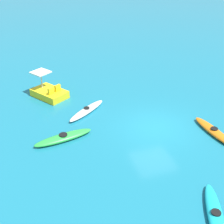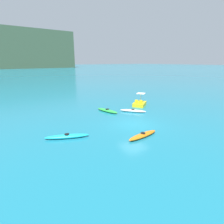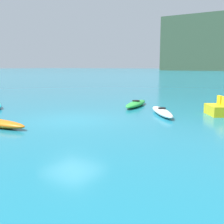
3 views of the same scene
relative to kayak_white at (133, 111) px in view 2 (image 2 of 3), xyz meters
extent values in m
plane|color=#19728C|center=(-2.92, -3.41, -0.16)|extent=(600.00, 600.00, 0.00)
ellipsoid|color=white|center=(0.00, 0.00, 0.00)|extent=(2.46, 2.89, 0.32)
cylinder|color=black|center=(0.00, 0.00, 0.18)|extent=(0.52, 0.52, 0.05)
ellipsoid|color=#19B7C6|center=(-9.71, -2.83, 0.00)|extent=(3.49, 2.01, 0.32)
cylinder|color=black|center=(-9.71, -2.83, 0.18)|extent=(0.52, 0.52, 0.05)
ellipsoid|color=green|center=(-2.51, 1.92, 0.00)|extent=(1.36, 3.37, 0.32)
cylinder|color=black|center=(-2.51, 1.92, 0.18)|extent=(0.54, 0.54, 0.05)
ellipsoid|color=orange|center=(-4.49, -6.25, 0.00)|extent=(3.29, 0.91, 0.32)
cylinder|color=black|center=(-4.49, -6.25, 0.18)|extent=(0.43, 0.43, 0.05)
cube|color=yellow|center=(2.95, 1.92, 0.09)|extent=(2.83, 2.58, 0.50)
cube|color=yellow|center=(2.33, 1.86, 0.56)|extent=(0.38, 0.45, 0.44)
cube|color=yellow|center=(2.66, 1.36, 0.56)|extent=(0.38, 0.45, 0.44)
cylinder|color=#B2B2B7|center=(3.54, 2.30, 0.89)|extent=(0.08, 0.08, 1.10)
cube|color=silver|center=(3.54, 2.30, 1.48)|extent=(1.53, 1.53, 0.08)
camera|label=1|loc=(-16.55, 3.64, 9.59)|focal=49.56mm
camera|label=2|loc=(-14.76, -16.22, 5.92)|focal=29.37mm
camera|label=3|loc=(5.42, -12.71, 2.23)|focal=44.34mm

